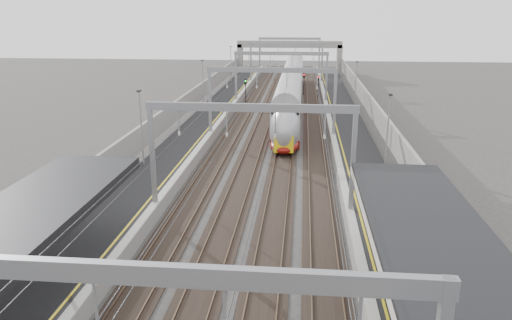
# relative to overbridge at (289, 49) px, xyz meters

# --- Properties ---
(platform_left) EXTENTS (4.00, 120.00, 1.00)m
(platform_left) POSITION_rel_overbridge_xyz_m (-8.00, -55.00, -4.81)
(platform_left) COLOR black
(platform_left) RESTS_ON ground
(platform_right) EXTENTS (4.00, 120.00, 1.00)m
(platform_right) POSITION_rel_overbridge_xyz_m (8.00, -55.00, -4.81)
(platform_right) COLOR black
(platform_right) RESTS_ON ground
(tracks) EXTENTS (11.40, 140.00, 0.20)m
(tracks) POSITION_rel_overbridge_xyz_m (0.00, -55.00, -5.26)
(tracks) COLOR black
(tracks) RESTS_ON ground
(overhead_line) EXTENTS (13.00, 140.00, 6.60)m
(overhead_line) POSITION_rel_overbridge_xyz_m (0.00, -48.38, 0.83)
(overhead_line) COLOR gray
(overhead_line) RESTS_ON platform_left
(overbridge) EXTENTS (22.00, 2.20, 6.90)m
(overbridge) POSITION_rel_overbridge_xyz_m (0.00, 0.00, 0.00)
(overbridge) COLOR gray
(overbridge) RESTS_ON ground
(wall_left) EXTENTS (0.30, 120.00, 3.20)m
(wall_left) POSITION_rel_overbridge_xyz_m (-11.20, -55.00, -3.71)
(wall_left) COLOR gray
(wall_left) RESTS_ON ground
(wall_right) EXTENTS (0.30, 120.00, 3.20)m
(wall_right) POSITION_rel_overbridge_xyz_m (11.20, -55.00, -3.71)
(wall_right) COLOR gray
(wall_right) RESTS_ON ground
(train) EXTENTS (2.85, 51.98, 4.51)m
(train) POSITION_rel_overbridge_xyz_m (1.50, -39.78, -3.11)
(train) COLOR maroon
(train) RESTS_ON ground
(signal_green) EXTENTS (0.32, 0.32, 3.48)m
(signal_green) POSITION_rel_overbridge_xyz_m (-5.20, -35.80, -2.89)
(signal_green) COLOR black
(signal_green) RESTS_ON ground
(signal_red_near) EXTENTS (0.32, 0.32, 3.48)m
(signal_red_near) POSITION_rel_overbridge_xyz_m (3.20, -27.54, -2.89)
(signal_red_near) COLOR black
(signal_red_near) RESTS_ON ground
(signal_red_far) EXTENTS (0.32, 0.32, 3.48)m
(signal_red_far) POSITION_rel_overbridge_xyz_m (5.40, -30.53, -2.89)
(signal_red_far) COLOR black
(signal_red_far) RESTS_ON ground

